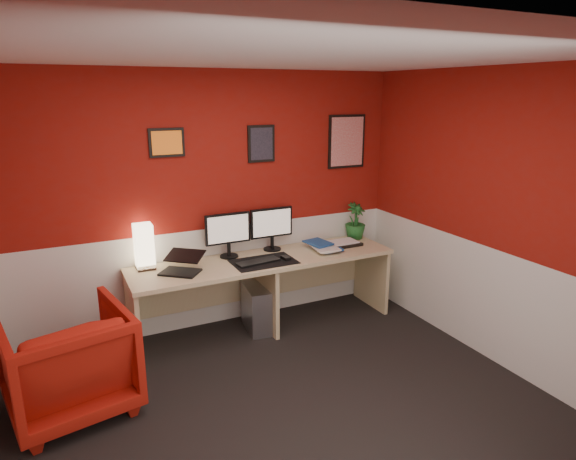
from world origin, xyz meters
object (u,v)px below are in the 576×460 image
object	(u,v)px
laptop	(179,262)
shoji_lamp	(144,248)
desk	(265,294)
armchair	(68,362)
zen_tray	(343,244)
pc_tower	(256,308)
monitor_right	(272,222)
monitor_left	(228,228)
potted_plant	(355,221)

from	to	relation	value
laptop	shoji_lamp	bearing A→B (deg)	174.22
desk	armchair	world-z (taller)	armchair
zen_tray	laptop	bearing A→B (deg)	-177.34
zen_tray	pc_tower	world-z (taller)	zen_tray
zen_tray	monitor_right	bearing A→B (deg)	166.30
monitor_right	zen_tray	size ratio (longest dim) A/B	1.66
shoji_lamp	monitor_left	xyz separation A→B (m)	(0.80, -0.02, 0.09)
laptop	potted_plant	bearing A→B (deg)	46.41
monitor_left	monitor_right	bearing A→B (deg)	2.76
shoji_lamp	monitor_left	bearing A→B (deg)	-1.30
potted_plant	laptop	bearing A→B (deg)	-173.25
zen_tray	shoji_lamp	bearing A→B (deg)	175.02
monitor_left	potted_plant	size ratio (longest dim) A/B	1.47
laptop	pc_tower	world-z (taller)	laptop
pc_tower	monitor_left	bearing A→B (deg)	142.58
zen_tray	armchair	world-z (taller)	armchair
zen_tray	potted_plant	size ratio (longest dim) A/B	0.89
laptop	armchair	xyz separation A→B (m)	(-0.99, -0.55, -0.45)
monitor_left	armchair	xyz separation A→B (m)	(-1.53, -0.79, -0.63)
shoji_lamp	potted_plant	bearing A→B (deg)	-0.48
potted_plant	armchair	size ratio (longest dim) A/B	0.46
desk	potted_plant	size ratio (longest dim) A/B	6.58
zen_tray	armchair	size ratio (longest dim) A/B	0.41
shoji_lamp	armchair	bearing A→B (deg)	-132.11
laptop	monitor_right	xyz separation A→B (m)	(1.02, 0.26, 0.18)
shoji_lamp	pc_tower	size ratio (longest dim) A/B	0.89
shoji_lamp	monitor_left	world-z (taller)	monitor_left
pc_tower	armchair	xyz separation A→B (m)	(-1.73, -0.60, 0.17)
desk	monitor_right	world-z (taller)	monitor_right
desk	zen_tray	distance (m)	1.00
armchair	zen_tray	bearing A→B (deg)	-177.90
monitor_left	pc_tower	size ratio (longest dim) A/B	1.29
armchair	laptop	bearing A→B (deg)	-161.61
desk	laptop	size ratio (longest dim) A/B	7.88
desk	monitor_left	xyz separation A→B (m)	(-0.29, 0.20, 0.66)
monitor_right	zen_tray	distance (m)	0.81
laptop	zen_tray	xyz separation A→B (m)	(1.76, 0.08, -0.09)
potted_plant	pc_tower	xyz separation A→B (m)	(-1.26, -0.19, -0.70)
pc_tower	laptop	bearing A→B (deg)	-169.63
monitor_right	armchair	bearing A→B (deg)	-157.85
shoji_lamp	armchair	world-z (taller)	shoji_lamp
desk	monitor_left	bearing A→B (deg)	145.30
laptop	zen_tray	size ratio (longest dim) A/B	0.94
pc_tower	desk	bearing A→B (deg)	1.16
monitor_left	potted_plant	xyz separation A→B (m)	(1.46, -0.00, -0.09)
laptop	armchair	distance (m)	1.22
monitor_right	potted_plant	bearing A→B (deg)	-1.37
potted_plant	shoji_lamp	bearing A→B (deg)	179.52
zen_tray	armchair	xyz separation A→B (m)	(-2.74, -0.64, -0.35)
monitor_left	monitor_right	world-z (taller)	same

